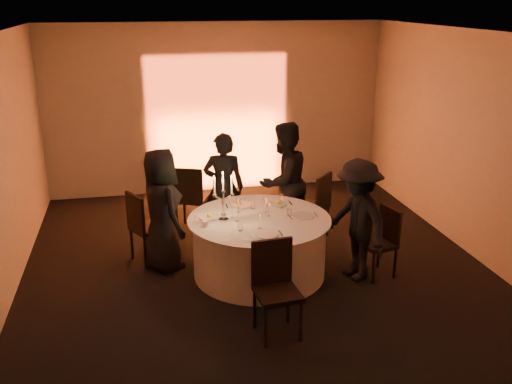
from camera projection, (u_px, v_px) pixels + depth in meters
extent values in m
plane|color=black|center=(259.00, 273.00, 7.39)|extent=(7.00, 7.00, 0.00)
plane|color=silver|center=(260.00, 34.00, 6.41)|extent=(7.00, 7.00, 0.00)
plane|color=#B6B1A9|center=(217.00, 109.00, 10.13)|extent=(7.00, 0.00, 7.00)
plane|color=#B6B1A9|center=(377.00, 309.00, 3.67)|extent=(7.00, 0.00, 7.00)
plane|color=#B6B1A9|center=(482.00, 149.00, 7.50)|extent=(0.00, 7.00, 7.00)
cube|color=black|center=(221.00, 191.00, 10.33)|extent=(0.25, 0.12, 0.10)
cylinder|color=black|center=(259.00, 272.00, 7.39)|extent=(0.60, 0.60, 0.03)
cylinder|color=black|center=(259.00, 247.00, 7.27)|extent=(0.20, 0.20, 0.75)
cylinder|color=white|center=(259.00, 247.00, 7.27)|extent=(1.68, 1.68, 0.75)
cylinder|color=white|center=(259.00, 219.00, 7.14)|extent=(1.80, 1.80, 0.02)
cube|color=black|center=(149.00, 228.00, 7.62)|extent=(0.58, 0.58, 0.05)
cube|color=black|center=(135.00, 213.00, 7.42)|extent=(0.23, 0.40, 0.49)
cylinder|color=black|center=(169.00, 245.00, 7.68)|extent=(0.04, 0.04, 0.46)
cylinder|color=black|center=(155.00, 236.00, 7.95)|extent=(0.04, 0.04, 0.46)
cylinder|color=black|center=(145.00, 252.00, 7.46)|extent=(0.04, 0.04, 0.46)
cylinder|color=black|center=(132.00, 243.00, 7.72)|extent=(0.04, 0.04, 0.46)
cube|color=black|center=(192.00, 199.00, 8.65)|extent=(0.59, 0.59, 0.05)
cube|color=black|center=(188.00, 185.00, 8.37)|extent=(0.43, 0.20, 0.51)
cylinder|color=black|center=(208.00, 210.00, 8.88)|extent=(0.04, 0.04, 0.48)
cylinder|color=black|center=(184.00, 209.00, 8.94)|extent=(0.04, 0.04, 0.48)
cylinder|color=black|center=(202.00, 219.00, 8.52)|extent=(0.04, 0.04, 0.48)
cylinder|color=black|center=(177.00, 218.00, 8.58)|extent=(0.04, 0.04, 0.48)
cube|color=black|center=(311.00, 207.00, 8.36)|extent=(0.62, 0.62, 0.05)
cube|color=black|center=(324.00, 192.00, 8.17)|extent=(0.34, 0.34, 0.50)
cylinder|color=black|center=(305.00, 216.00, 8.68)|extent=(0.04, 0.04, 0.47)
cylinder|color=black|center=(293.00, 224.00, 8.39)|extent=(0.04, 0.04, 0.47)
cylinder|color=black|center=(327.00, 221.00, 8.49)|extent=(0.04, 0.04, 0.47)
cylinder|color=black|center=(316.00, 229.00, 8.19)|extent=(0.04, 0.04, 0.47)
cube|color=black|center=(377.00, 244.00, 7.21)|extent=(0.47, 0.47, 0.05)
cube|color=black|center=(390.00, 224.00, 7.21)|extent=(0.13, 0.39, 0.45)
cylinder|color=black|center=(357.00, 257.00, 7.36)|extent=(0.04, 0.04, 0.42)
cylinder|color=black|center=(373.00, 268.00, 7.07)|extent=(0.04, 0.04, 0.42)
cylinder|color=black|center=(378.00, 253.00, 7.50)|extent=(0.04, 0.04, 0.42)
cylinder|color=black|center=(395.00, 263.00, 7.21)|extent=(0.04, 0.04, 0.42)
cube|color=black|center=(278.00, 294.00, 5.90)|extent=(0.48, 0.48, 0.05)
cube|color=black|center=(272.00, 261.00, 6.00)|extent=(0.45, 0.08, 0.51)
cylinder|color=black|center=(266.00, 327.00, 5.76)|extent=(0.04, 0.04, 0.48)
cylinder|color=black|center=(301.00, 321.00, 5.86)|extent=(0.04, 0.04, 0.48)
cylinder|color=black|center=(255.00, 308.00, 6.10)|extent=(0.04, 0.04, 0.48)
cylinder|color=black|center=(288.00, 303.00, 6.21)|extent=(0.04, 0.04, 0.48)
imported|color=black|center=(162.00, 210.00, 7.33)|extent=(0.77, 0.92, 1.61)
imported|color=black|center=(224.00, 187.00, 8.17)|extent=(0.66, 0.50, 1.61)
imported|color=black|center=(284.00, 182.00, 8.19)|extent=(1.06, 0.99, 1.74)
imported|color=black|center=(357.00, 220.00, 7.05)|extent=(0.84, 1.13, 1.56)
cylinder|color=white|center=(210.00, 217.00, 7.16)|extent=(0.27, 0.27, 0.01)
cube|color=silver|center=(196.00, 218.00, 7.12)|extent=(0.01, 0.17, 0.01)
cube|color=silver|center=(223.00, 216.00, 7.19)|extent=(0.02, 0.17, 0.01)
sphere|color=yellow|center=(209.00, 214.00, 7.14)|extent=(0.07, 0.07, 0.07)
cylinder|color=white|center=(240.00, 205.00, 7.56)|extent=(0.29, 0.29, 0.01)
cube|color=silver|center=(227.00, 206.00, 7.53)|extent=(0.02, 0.17, 0.01)
cube|color=silver|center=(252.00, 204.00, 7.60)|extent=(0.01, 0.17, 0.01)
sphere|color=yellow|center=(240.00, 202.00, 7.55)|extent=(0.07, 0.07, 0.07)
cylinder|color=white|center=(278.00, 204.00, 7.61)|extent=(0.25, 0.25, 0.01)
cube|color=silver|center=(266.00, 205.00, 7.58)|extent=(0.02, 0.17, 0.01)
cube|color=silver|center=(290.00, 203.00, 7.65)|extent=(0.01, 0.17, 0.01)
sphere|color=yellow|center=(278.00, 201.00, 7.60)|extent=(0.07, 0.07, 0.07)
cylinder|color=white|center=(303.00, 216.00, 7.20)|extent=(0.27, 0.27, 0.01)
cube|color=silver|center=(290.00, 217.00, 7.16)|extent=(0.02, 0.17, 0.01)
cube|color=silver|center=(316.00, 215.00, 7.23)|extent=(0.01, 0.17, 0.01)
cylinder|color=white|center=(267.00, 235.00, 6.63)|extent=(0.26, 0.26, 0.01)
cube|color=silver|center=(252.00, 236.00, 6.60)|extent=(0.02, 0.17, 0.01)
cube|color=silver|center=(281.00, 234.00, 6.66)|extent=(0.02, 0.17, 0.01)
cylinder|color=white|center=(206.00, 226.00, 6.90)|extent=(0.11, 0.11, 0.01)
cylinder|color=white|center=(205.00, 223.00, 6.88)|extent=(0.07, 0.07, 0.06)
cylinder|color=silver|center=(224.00, 220.00, 7.07)|extent=(0.13, 0.13, 0.02)
sphere|color=silver|center=(224.00, 215.00, 7.05)|extent=(0.07, 0.07, 0.07)
cylinder|color=silver|center=(223.00, 205.00, 7.01)|extent=(0.03, 0.03, 0.34)
cylinder|color=silver|center=(223.00, 191.00, 6.95)|extent=(0.06, 0.06, 0.03)
cylinder|color=white|center=(223.00, 182.00, 6.91)|extent=(0.02, 0.02, 0.22)
cone|color=orange|center=(223.00, 172.00, 6.87)|extent=(0.02, 0.02, 0.03)
cylinder|color=silver|center=(219.00, 198.00, 6.96)|extent=(0.12, 0.02, 0.08)
cylinder|color=silver|center=(214.00, 196.00, 6.94)|extent=(0.05, 0.05, 0.03)
cylinder|color=white|center=(214.00, 187.00, 6.91)|extent=(0.02, 0.02, 0.22)
cone|color=orange|center=(214.00, 177.00, 6.86)|extent=(0.02, 0.02, 0.03)
cylinder|color=silver|center=(228.00, 197.00, 6.99)|extent=(0.12, 0.02, 0.08)
cylinder|color=silver|center=(232.00, 194.00, 6.99)|extent=(0.05, 0.05, 0.03)
cylinder|color=white|center=(232.00, 186.00, 6.95)|extent=(0.02, 0.02, 0.22)
cone|color=orange|center=(232.00, 176.00, 6.91)|extent=(0.02, 0.02, 0.03)
cylinder|color=white|center=(238.00, 212.00, 7.34)|extent=(0.06, 0.06, 0.01)
cylinder|color=white|center=(238.00, 208.00, 7.32)|extent=(0.01, 0.01, 0.10)
cone|color=white|center=(238.00, 202.00, 7.29)|extent=(0.07, 0.07, 0.09)
cylinder|color=white|center=(237.00, 221.00, 7.04)|extent=(0.06, 0.06, 0.01)
cylinder|color=white|center=(237.00, 217.00, 7.02)|extent=(0.01, 0.01, 0.10)
cone|color=white|center=(237.00, 210.00, 6.99)|extent=(0.07, 0.07, 0.09)
cylinder|color=white|center=(281.00, 208.00, 7.48)|extent=(0.06, 0.06, 0.01)
cylinder|color=white|center=(281.00, 204.00, 7.46)|extent=(0.01, 0.01, 0.10)
cone|color=white|center=(281.00, 198.00, 7.43)|extent=(0.07, 0.07, 0.09)
cylinder|color=white|center=(269.00, 216.00, 7.20)|extent=(0.06, 0.06, 0.01)
cylinder|color=white|center=(269.00, 212.00, 7.19)|extent=(0.01, 0.01, 0.10)
cone|color=white|center=(269.00, 205.00, 7.16)|extent=(0.07, 0.07, 0.09)
cylinder|color=white|center=(233.00, 217.00, 7.16)|extent=(0.06, 0.06, 0.01)
cylinder|color=white|center=(233.00, 214.00, 7.14)|extent=(0.01, 0.01, 0.10)
cone|color=white|center=(233.00, 207.00, 7.11)|extent=(0.07, 0.07, 0.09)
cylinder|color=white|center=(223.00, 213.00, 7.30)|extent=(0.06, 0.06, 0.01)
cylinder|color=white|center=(223.00, 209.00, 7.28)|extent=(0.01, 0.01, 0.10)
cone|color=white|center=(223.00, 203.00, 7.25)|extent=(0.07, 0.07, 0.09)
cylinder|color=white|center=(260.00, 228.00, 6.82)|extent=(0.06, 0.06, 0.01)
cylinder|color=white|center=(260.00, 224.00, 6.81)|extent=(0.01, 0.01, 0.10)
cone|color=white|center=(260.00, 217.00, 6.78)|extent=(0.07, 0.07, 0.09)
cylinder|color=white|center=(265.00, 212.00, 7.34)|extent=(0.06, 0.06, 0.01)
cylinder|color=white|center=(265.00, 208.00, 7.32)|extent=(0.01, 0.01, 0.10)
cone|color=white|center=(265.00, 202.00, 7.29)|extent=(0.07, 0.07, 0.09)
cylinder|color=white|center=(240.00, 227.00, 6.75)|extent=(0.07, 0.07, 0.09)
cylinder|color=white|center=(253.00, 205.00, 7.45)|extent=(0.07, 0.07, 0.09)
cylinder|color=white|center=(289.00, 213.00, 7.20)|extent=(0.07, 0.07, 0.09)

